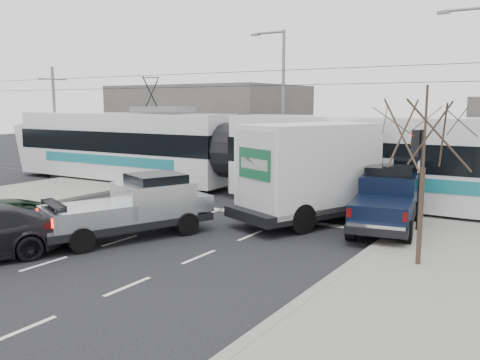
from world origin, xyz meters
The scene contains 13 objects.
ground centered at (0.00, 0.00, 0.00)m, with size 120.00×120.00×0.00m, color black.
sidewalk_right centered at (9.00, 0.00, 0.07)m, with size 6.00×60.00×0.15m, color gray.
rails centered at (0.00, 10.00, 0.01)m, with size 60.00×1.60×0.03m, color #33302D.
building_left centered at (-14.00, 22.00, 3.00)m, with size 14.00×10.00×6.00m, color slate.
bare_tree centered at (7.60, 2.50, 3.79)m, with size 2.40×2.40×5.00m.
traffic_signal centered at (6.47, 6.50, 2.74)m, with size 0.44×0.44×3.60m.
street_lamp_near centered at (7.31, 14.00, 5.11)m, with size 2.38×0.25×9.00m.
street_lamp_far centered at (-4.19, 16.00, 5.11)m, with size 2.38×0.25×9.00m.
catenary centered at (0.00, 10.00, 3.88)m, with size 60.00×0.20×7.00m.
tram centered at (-3.58, 9.78, 2.15)m, with size 29.73×4.20×6.05m.
silver_pickup centered at (-1.66, 0.81, 1.07)m, with size 4.07×6.26×2.16m.
box_truck centered at (2.81, 6.58, 1.91)m, with size 5.42×8.17×3.87m.
navy_pickup centered at (5.44, 6.56, 1.13)m, with size 2.94×5.70×2.29m.
Camera 1 is at (10.89, -11.90, 4.68)m, focal length 38.00 mm.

